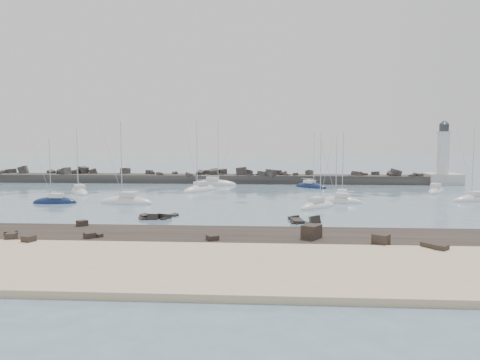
% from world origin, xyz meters
% --- Properties ---
extents(ground, '(400.00, 400.00, 0.00)m').
position_xyz_m(ground, '(0.00, 0.00, 0.00)').
color(ground, slate).
rests_on(ground, ground).
extents(sand_strip, '(140.00, 14.00, 1.00)m').
position_xyz_m(sand_strip, '(0.00, -32.00, 0.00)').
color(sand_strip, beige).
rests_on(sand_strip, ground).
extents(rock_shelf, '(140.00, 12.14, 1.99)m').
position_xyz_m(rock_shelf, '(-0.14, -22.00, 0.01)').
color(rock_shelf, black).
rests_on(rock_shelf, ground).
extents(rock_cluster_near, '(4.56, 3.96, 1.25)m').
position_xyz_m(rock_cluster_near, '(-4.26, -9.90, 0.10)').
color(rock_cluster_near, black).
rests_on(rock_cluster_near, ground).
extents(rock_cluster_far, '(3.84, 4.08, 1.68)m').
position_xyz_m(rock_cluster_far, '(13.55, -11.11, 0.07)').
color(rock_cluster_far, black).
rests_on(rock_cluster_far, ground).
extents(breakwater, '(115.00, 6.82, 5.10)m').
position_xyz_m(breakwater, '(-7.80, 38.02, 0.32)').
color(breakwater, '#2A2725').
rests_on(breakwater, ground).
extents(lighthouse, '(7.00, 7.00, 14.60)m').
position_xyz_m(lighthouse, '(47.00, 38.00, 3.09)').
color(lighthouse, '#ADADA8').
rests_on(lighthouse, ground).
extents(sailboat_1, '(6.59, 7.95, 12.66)m').
position_xyz_m(sailboat_1, '(-24.66, 15.64, 0.14)').
color(sailboat_1, silver).
rests_on(sailboat_1, ground).
extents(sailboat_2, '(6.81, 2.61, 10.72)m').
position_xyz_m(sailboat_2, '(-23.05, 2.67, 0.14)').
color(sailboat_2, '#101E43').
rests_on(sailboat_2, ground).
extents(sailboat_3, '(9.32, 3.13, 14.61)m').
position_xyz_m(sailboat_3, '(-2.09, 32.00, 0.14)').
color(sailboat_3, silver).
rests_on(sailboat_3, ground).
extents(sailboat_4, '(8.67, 3.59, 13.49)m').
position_xyz_m(sailboat_4, '(-11.99, 2.94, 0.16)').
color(sailboat_4, silver).
rests_on(sailboat_4, ground).
extents(sailboat_5, '(6.96, 9.07, 14.15)m').
position_xyz_m(sailboat_5, '(-3.58, 20.97, 0.15)').
color(sailboat_5, silver).
rests_on(sailboat_5, ground).
extents(sailboat_6, '(6.61, 6.91, 11.66)m').
position_xyz_m(sailboat_6, '(16.47, 0.67, 0.14)').
color(sailboat_6, silver).
rests_on(sailboat_6, ground).
extents(sailboat_7, '(7.13, 6.85, 11.97)m').
position_xyz_m(sailboat_7, '(17.88, 28.69, 0.13)').
color(sailboat_7, '#101E43').
rests_on(sailboat_7, ground).
extents(sailboat_8, '(7.21, 3.58, 11.08)m').
position_xyz_m(sailboat_8, '(20.33, 6.04, 0.14)').
color(sailboat_8, silver).
rests_on(sailboat_8, ground).
extents(sailboat_9, '(3.76, 7.77, 11.84)m').
position_xyz_m(sailboat_9, '(21.53, 11.61, 0.13)').
color(sailboat_9, silver).
rests_on(sailboat_9, ground).
extents(sailboat_10, '(8.27, 4.77, 12.49)m').
position_xyz_m(sailboat_10, '(41.95, 9.49, 0.13)').
color(sailboat_10, silver).
rests_on(sailboat_10, ground).
extents(sailboat_11, '(5.86, 7.53, 12.00)m').
position_xyz_m(sailboat_11, '(39.92, 21.00, 0.15)').
color(sailboat_11, silver).
rests_on(sailboat_11, ground).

